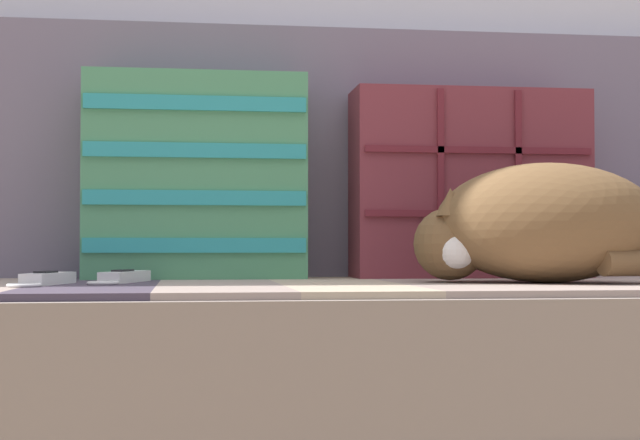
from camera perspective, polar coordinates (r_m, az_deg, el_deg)
couch at (r=1.68m, az=7.11°, el=-10.23°), size 1.80×0.82×0.39m
sofa_backrest at (r=2.00m, az=4.56°, el=3.75°), size 1.76×0.14×0.49m
throw_pillow_quilted at (r=1.88m, az=8.68°, el=2.07°), size 0.45×0.14×0.35m
throw_pillow_striped at (r=1.81m, az=-7.25°, el=2.52°), size 0.40×0.14×0.37m
sleeping_cat at (r=1.61m, az=12.40°, el=-0.35°), size 0.42×0.31×0.19m
game_remote_near at (r=1.62m, az=-11.36°, el=-3.28°), size 0.10×0.21×0.02m
game_remote_far at (r=1.55m, az=-15.62°, el=-3.33°), size 0.08×0.20×0.02m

